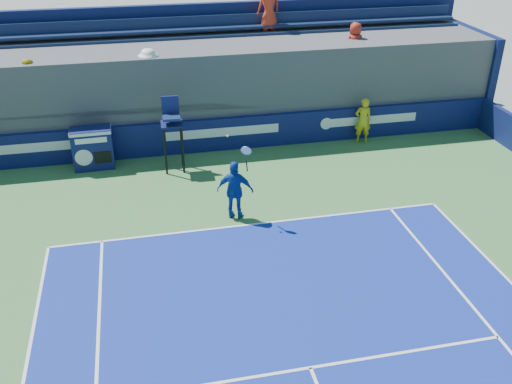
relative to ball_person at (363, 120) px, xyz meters
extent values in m
imported|color=gold|center=(0.00, 0.00, 0.00)|extent=(0.67, 0.49, 1.67)
cube|color=white|center=(-5.09, -4.83, -0.83)|extent=(10.97, 0.07, 0.00)
cube|color=white|center=(-5.09, -10.31, -0.83)|extent=(8.23, 0.07, 0.00)
cube|color=#0D134D|center=(-5.09, 0.39, -0.25)|extent=(20.40, 0.20, 1.20)
cube|color=white|center=(-11.09, 0.28, -0.13)|extent=(3.20, 0.01, 0.32)
cube|color=white|center=(-5.09, 0.28, -0.13)|extent=(4.00, 0.01, 0.32)
cube|color=white|center=(0.41, 0.28, -0.13)|extent=(3.60, 0.01, 0.32)
cylinder|color=white|center=(-1.29, 0.28, -0.13)|extent=(0.44, 0.01, 0.44)
cube|color=#0F164F|center=(-9.51, -0.12, -0.15)|extent=(1.31, 0.73, 1.40)
cube|color=white|center=(-9.51, -0.12, 0.48)|extent=(1.33, 0.75, 0.10)
cylinder|color=silver|center=(-9.81, -0.49, -0.30)|extent=(0.56, 0.03, 0.56)
cube|color=black|center=(-9.21, -0.47, -0.35)|extent=(0.55, 0.03, 0.40)
cube|color=white|center=(-9.51, -0.48, 0.27)|extent=(1.00, 0.03, 0.18)
cylinder|color=black|center=(-7.20, -1.16, -0.05)|extent=(0.07, 0.07, 1.60)
cylinder|color=black|center=(-6.64, -1.17, -0.05)|extent=(0.07, 0.07, 1.60)
cylinder|color=black|center=(-7.18, -0.60, -0.05)|extent=(0.07, 0.07, 1.60)
cylinder|color=black|center=(-6.62, -0.61, -0.05)|extent=(0.07, 0.07, 1.60)
cube|color=#0E1547|center=(-6.91, -0.89, 0.78)|extent=(0.72, 0.72, 0.06)
cube|color=#14234D|center=(-6.91, -0.98, 1.03)|extent=(0.56, 0.47, 0.08)
cube|color=#151C51|center=(-6.90, -0.63, 1.33)|extent=(0.55, 0.08, 0.60)
imported|color=#13419D|center=(-5.49, -4.33, 0.04)|extent=(1.11, 0.74, 1.74)
cylinder|color=black|center=(-5.19, -4.52, 0.85)|extent=(0.09, 0.15, 0.39)
torus|color=silver|center=(-5.22, -4.59, 1.33)|extent=(0.31, 0.22, 0.29)
cylinder|color=white|center=(-5.22, -4.59, 1.33)|extent=(0.26, 0.18, 0.24)
sphere|color=#E7F035|center=(-5.67, -4.36, 1.70)|extent=(0.07, 0.07, 0.07)
cube|color=#4A494E|center=(-5.09, 2.29, 0.84)|extent=(20.40, 3.60, 3.38)
cube|color=#4A494E|center=(-5.09, 0.94, 0.63)|extent=(20.40, 0.90, 0.55)
cube|color=#122044|center=(-5.09, 0.84, 1.10)|extent=(20.00, 0.45, 0.08)
cube|color=#122044|center=(-5.09, 1.09, 1.30)|extent=(20.00, 0.06, 0.45)
cube|color=#4A494E|center=(-5.09, 1.84, 1.18)|extent=(20.40, 0.90, 0.55)
cube|color=#122044|center=(-5.09, 1.74, 1.65)|extent=(20.00, 0.45, 0.08)
cube|color=#122044|center=(-5.09, 1.99, 1.85)|extent=(20.00, 0.06, 0.45)
cube|color=#4A494E|center=(-5.09, 2.74, 1.73)|extent=(20.40, 0.90, 0.55)
cube|color=#122044|center=(-5.09, 2.64, 2.20)|extent=(20.00, 0.45, 0.08)
cube|color=#122044|center=(-5.09, 2.89, 2.40)|extent=(20.00, 0.06, 0.45)
cube|color=#4A494E|center=(-5.09, 3.64, 2.28)|extent=(20.40, 0.90, 0.55)
cube|color=#122044|center=(-5.09, 3.54, 2.75)|extent=(20.00, 0.45, 0.08)
cube|color=#122044|center=(-5.09, 3.79, 2.95)|extent=(20.00, 0.06, 0.45)
cube|color=#0C1647|center=(-5.09, 4.24, 1.35)|extent=(20.80, 0.30, 4.40)
cube|color=#0C1647|center=(5.26, 2.29, 0.85)|extent=(0.30, 3.90, 3.40)
imported|color=yellow|center=(-11.26, 0.89, 1.79)|extent=(0.93, 0.77, 1.74)
imported|color=white|center=(-7.42, 0.89, 1.85)|extent=(1.32, 0.93, 1.86)
imported|color=#17787F|center=(-3.65, 0.89, 1.70)|extent=(0.91, 0.39, 1.55)
imported|color=#A52717|center=(0.15, 1.79, 2.29)|extent=(0.87, 0.64, 1.64)
imported|color=black|center=(1.74, 0.89, 1.72)|extent=(0.63, 0.47, 1.60)
imported|color=white|center=(1.89, 0.89, 1.72)|extent=(0.89, 0.76, 1.60)
imported|color=red|center=(-2.70, 3.59, 3.49)|extent=(1.00, 0.76, 1.84)
camera|label=1|loc=(-7.86, -18.10, 7.57)|focal=40.00mm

